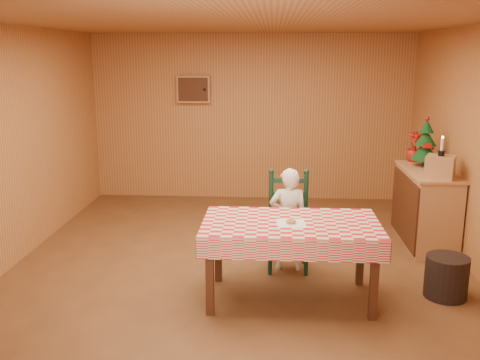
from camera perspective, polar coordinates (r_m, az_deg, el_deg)
name	(u,v)px	position (r m, az deg, el deg)	size (l,w,h in m)	color
ground	(239,269)	(5.92, -0.12, -9.43)	(6.00, 6.00, 0.00)	brown
cabin_walls	(242,97)	(6.01, 0.17, 8.88)	(5.10, 6.05, 2.65)	#BC7B43
dining_table	(291,230)	(5.02, 5.43, -5.35)	(1.66, 0.96, 0.77)	#482413
ladder_chair	(288,223)	(5.83, 5.16, -4.59)	(0.44, 0.40, 1.08)	black
seated_child	(288,219)	(5.76, 5.18, -4.21)	(0.41, 0.27, 1.12)	white
napkin	(291,223)	(4.95, 5.47, -4.61)	(0.26, 0.26, 0.00)	white
donut	(291,221)	(4.94, 5.47, -4.42)	(0.09, 0.09, 0.03)	#C58046
shelf_unit	(425,207)	(6.90, 19.16, -2.77)	(0.54, 1.24, 0.93)	tan
crate	(440,167)	(6.40, 20.57, 1.32)	(0.30, 0.30, 0.25)	tan
christmas_tree	(425,144)	(6.98, 19.16, 3.68)	(0.34, 0.34, 0.62)	#482413
flower_arrangement	(414,147)	(7.27, 18.10, 3.39)	(0.21, 0.21, 0.38)	#AB170F
candle_set	(442,150)	(6.36, 20.70, 2.99)	(0.07, 0.07, 0.22)	black
storage_bin	(446,277)	(5.58, 21.16, -9.61)	(0.41, 0.41, 0.41)	black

